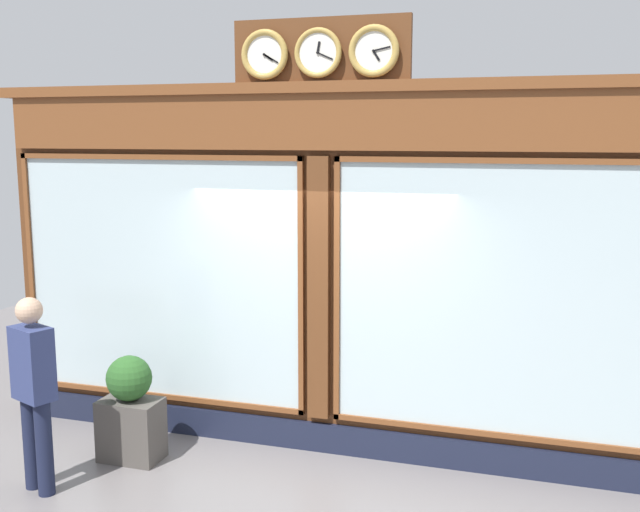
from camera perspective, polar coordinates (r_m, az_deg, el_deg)
shop_facade at (r=7.00m, az=0.31°, el=-0.99°), size 6.72×0.42×4.03m
pedestrian at (r=6.73m, az=-21.10°, el=-9.31°), size 0.42×0.34×1.69m
planter_box at (r=7.32m, az=-14.28°, el=-12.78°), size 0.56×0.36×0.58m
planter_shrub at (r=7.15m, az=-14.44°, el=-9.07°), size 0.42×0.42×0.42m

